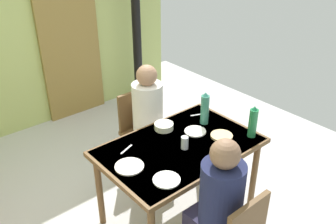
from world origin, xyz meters
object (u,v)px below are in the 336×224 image
person_far_diner (149,108)px  person_near_diner (220,194)px  water_bottle_green_near (205,109)px  water_bottle_green_far (253,122)px  serving_bowl_center (164,126)px  chair_far_diner (141,127)px  dining_table (180,153)px

person_far_diner → person_near_diner: bearing=72.9°
person_far_diner → water_bottle_green_near: (0.24, -0.52, 0.12)m
person_near_diner → person_far_diner: 1.35m
person_far_diner → water_bottle_green_far: bearing=112.5°
person_near_diner → serving_bowl_center: 0.97m
chair_far_diner → water_bottle_green_near: (0.24, -0.66, 0.40)m
water_bottle_green_near → serving_bowl_center: size_ratio=1.83×
person_far_diner → water_bottle_green_far: size_ratio=2.65×
dining_table → serving_bowl_center: 0.31m
dining_table → chair_far_diner: bearing=77.4°
chair_far_diner → person_far_diner: 0.31m
person_near_diner → water_bottle_green_far: person_near_diner is taller
person_near_diner → water_bottle_green_near: bearing=50.5°
person_near_diner → person_far_diner: same height
serving_bowl_center → person_far_diner: bearing=73.2°
person_near_diner → person_far_diner: (0.40, 1.29, 0.00)m
chair_far_diner → water_bottle_green_far: 1.21m
water_bottle_green_far → serving_bowl_center: (-0.50, 0.58, -0.11)m
dining_table → person_near_diner: size_ratio=1.71×
dining_table → serving_bowl_center: (0.07, 0.28, 0.11)m
chair_far_diner → serving_bowl_center: (-0.11, -0.50, 0.28)m
dining_table → serving_bowl_center: bearing=77.0°
dining_table → chair_far_diner: 0.82m
dining_table → water_bottle_green_far: 0.67m
person_near_diner → serving_bowl_center: (0.29, 0.93, 0.00)m
serving_bowl_center → dining_table: bearing=-103.0°
dining_table → water_bottle_green_near: bearing=16.8°
dining_table → person_far_diner: person_far_diner is taller
person_far_diner → water_bottle_green_near: 0.59m
dining_table → water_bottle_green_near: 0.49m
chair_far_diner → person_far_diner: size_ratio=1.13×
person_far_diner → water_bottle_green_far: (0.39, -0.94, 0.11)m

